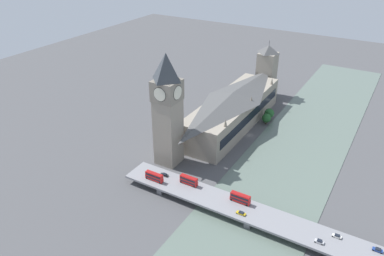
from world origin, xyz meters
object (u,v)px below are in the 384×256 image
(clock_tower, at_px, (168,107))
(double_decker_bus_mid, at_px, (189,180))
(double_decker_bus_rear, at_px, (240,198))
(car_northbound_tail, at_px, (164,175))
(road_bridge, at_px, (253,214))
(double_decker_bus_lead, at_px, (154,176))
(car_northbound_mid, at_px, (378,250))
(car_southbound_tail, at_px, (319,241))
(victoria_tower, at_px, (267,71))
(parliament_hall, at_px, (233,109))
(car_southbound_mid, at_px, (337,236))
(car_southbound_lead, at_px, (241,213))

(clock_tower, xyz_separation_m, double_decker_bus_mid, (-25.80, 19.53, -28.98))
(double_decker_bus_rear, xyz_separation_m, car_northbound_tail, (45.48, 0.62, -2.04))
(road_bridge, relative_size, double_decker_bus_lead, 13.68)
(double_decker_bus_lead, bearing_deg, road_bridge, -176.63)
(double_decker_bus_lead, bearing_deg, double_decker_bus_rear, -171.62)
(car_northbound_mid, xyz_separation_m, car_southbound_tail, (22.59, 7.84, 0.02))
(victoria_tower, xyz_separation_m, car_northbound_tail, (2.57, 146.52, -15.97))
(victoria_tower, relative_size, double_decker_bus_mid, 4.69)
(car_northbound_mid, height_order, car_northbound_tail, car_northbound_mid)
(car_northbound_tail, distance_m, car_southbound_tail, 86.82)
(car_northbound_mid, bearing_deg, double_decker_bus_mid, 0.51)
(double_decker_bus_lead, xyz_separation_m, double_decker_bus_mid, (-17.86, -6.64, 0.03))
(victoria_tower, relative_size, car_southbound_tail, 11.78)
(parliament_hall, distance_m, double_decker_bus_lead, 89.65)
(car_southbound_tail, bearing_deg, victoria_tower, -61.28)
(double_decker_bus_lead, relative_size, car_northbound_tail, 2.28)
(car_northbound_mid, bearing_deg, double_decker_bus_rear, 0.41)
(double_decker_bus_rear, height_order, car_northbound_mid, double_decker_bus_rear)
(road_bridge, relative_size, car_northbound_tail, 31.24)
(car_northbound_tail, height_order, car_southbound_mid, car_southbound_mid)
(car_northbound_mid, distance_m, car_southbound_lead, 60.16)
(clock_tower, bearing_deg, car_northbound_tail, 117.23)
(victoria_tower, height_order, double_decker_bus_lead, victoria_tower)
(clock_tower, relative_size, double_decker_bus_lead, 6.44)
(parliament_hall, relative_size, double_decker_bus_lead, 9.91)
(double_decker_bus_rear, bearing_deg, double_decker_bus_mid, 0.74)
(road_bridge, height_order, double_decker_bus_mid, double_decker_bus_mid)
(victoria_tower, distance_m, double_decker_bus_rear, 152.72)
(double_decker_bus_lead, distance_m, car_southbound_tail, 88.80)
(car_northbound_mid, bearing_deg, car_southbound_lead, 7.98)
(clock_tower, distance_m, double_decker_bus_rear, 65.56)
(clock_tower, height_order, victoria_tower, clock_tower)
(double_decker_bus_mid, relative_size, double_decker_bus_rear, 0.97)
(car_southbound_tail, bearing_deg, car_northbound_mid, -160.85)
(road_bridge, xyz_separation_m, double_decker_bus_rear, (8.44, -3.72, 3.69))
(clock_tower, bearing_deg, car_southbound_lead, 155.64)
(victoria_tower, height_order, double_decker_bus_rear, victoria_tower)
(double_decker_bus_lead, xyz_separation_m, double_decker_bus_rear, (-47.70, -7.03, 0.11))
(victoria_tower, bearing_deg, double_decker_bus_mid, 95.10)
(road_bridge, xyz_separation_m, double_decker_bus_lead, (56.14, 3.31, 3.58))
(clock_tower, bearing_deg, road_bridge, 160.37)
(clock_tower, height_order, car_southbound_mid, clock_tower)
(double_decker_bus_rear, height_order, car_southbound_tail, double_decker_bus_rear)
(double_decker_bus_mid, height_order, double_decker_bus_rear, double_decker_bus_rear)
(car_northbound_tail, distance_m, car_southbound_lead, 50.10)
(road_bridge, xyz_separation_m, car_southbound_mid, (-38.57, -3.66, 1.66))
(car_southbound_mid, bearing_deg, double_decker_bus_lead, 4.21)
(parliament_hall, height_order, road_bridge, parliament_hall)
(victoria_tower, relative_size, car_northbound_tail, 10.19)
(car_northbound_tail, bearing_deg, car_southbound_tail, 175.53)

